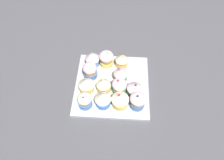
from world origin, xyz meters
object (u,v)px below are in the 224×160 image
at_px(cupcake_7, 135,89).
at_px(cupcake_10, 92,58).
at_px(cupcake_8, 90,70).
at_px(cupcake_9, 121,74).
at_px(cupcake_1, 103,99).
at_px(baking_tray, 112,85).
at_px(cupcake_5, 104,85).
at_px(cupcake_2, 120,100).
at_px(cupcake_4, 86,85).
at_px(cupcake_3, 138,101).
at_px(cupcake_11, 106,59).
at_px(cupcake_0, 85,101).
at_px(cupcake_12, 122,60).
at_px(cupcake_6, 119,86).

distance_m(cupcake_7, cupcake_10, 0.22).
bearing_deg(cupcake_8, cupcake_9, -4.58).
bearing_deg(cupcake_1, cupcake_7, 24.86).
xyz_separation_m(baking_tray, cupcake_5, (-0.03, -0.03, 0.04)).
distance_m(cupcake_2, cupcake_4, 0.14).
xyz_separation_m(cupcake_3, cupcake_4, (-0.20, 0.06, -0.00)).
bearing_deg(cupcake_5, cupcake_11, 89.31).
bearing_deg(cupcake_4, cupcake_0, -87.57).
xyz_separation_m(cupcake_10, cupcake_12, (0.12, -0.00, -0.00)).
distance_m(cupcake_1, cupcake_12, 0.20).
bearing_deg(cupcake_11, cupcake_12, -2.80).
height_order(cupcake_3, cupcake_11, cupcake_11).
distance_m(baking_tray, cupcake_2, 0.10).
bearing_deg(cupcake_11, baking_tray, -73.72).
relative_size(cupcake_0, cupcake_6, 0.92).
height_order(cupcake_2, cupcake_6, cupcake_2).
bearing_deg(cupcake_6, cupcake_4, -178.67).
bearing_deg(cupcake_7, cupcake_8, 157.69).
distance_m(cupcake_1, cupcake_9, 0.13).
relative_size(cupcake_4, cupcake_9, 0.87).
bearing_deg(cupcake_0, cupcake_2, 4.31).
distance_m(cupcake_9, cupcake_10, 0.14).
distance_m(baking_tray, cupcake_6, 0.06).
bearing_deg(cupcake_9, cupcake_8, 175.42).
bearing_deg(cupcake_1, cupcake_10, 107.44).
distance_m(cupcake_2, cupcake_7, 0.07).
height_order(cupcake_3, cupcake_4, cupcake_3).
bearing_deg(cupcake_12, baking_tray, -109.85).
bearing_deg(cupcake_2, cupcake_11, 108.85).
bearing_deg(cupcake_10, cupcake_4, -94.05).
xyz_separation_m(cupcake_2, cupcake_5, (-0.07, 0.06, -0.00)).
bearing_deg(cupcake_6, cupcake_7, -7.74).
relative_size(baking_tray, cupcake_9, 3.82).
relative_size(cupcake_0, cupcake_12, 0.90).
height_order(cupcake_2, cupcake_10, cupcake_10).
relative_size(cupcake_9, cupcake_11, 1.03).
distance_m(cupcake_2, cupcake_8, 0.18).
distance_m(cupcake_3, cupcake_6, 0.09).
height_order(cupcake_0, cupcake_10, cupcake_10).
xyz_separation_m(cupcake_4, cupcake_11, (0.07, 0.13, 0.00)).
relative_size(cupcake_7, cupcake_8, 0.93).
distance_m(cupcake_3, cupcake_12, 0.20).
relative_size(cupcake_0, cupcake_3, 0.91).
relative_size(cupcake_2, cupcake_8, 0.98).
distance_m(baking_tray, cupcake_5, 0.06).
height_order(cupcake_5, cupcake_12, cupcake_5).
distance_m(cupcake_8, cupcake_9, 0.12).
height_order(cupcake_0, cupcake_6, cupcake_6).
xyz_separation_m(cupcake_2, cupcake_9, (-0.00, 0.12, 0.00)).
height_order(baking_tray, cupcake_8, cupcake_8).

